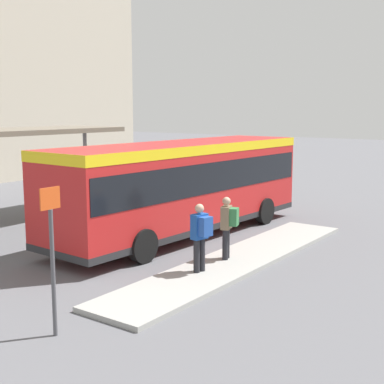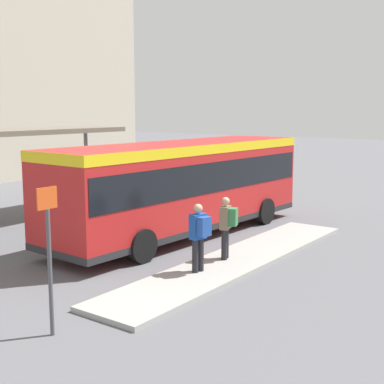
{
  "view_description": "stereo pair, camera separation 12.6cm",
  "coord_description": "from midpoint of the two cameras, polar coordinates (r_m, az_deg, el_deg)",
  "views": [
    {
      "loc": [
        -14.02,
        -10.47,
        4.19
      ],
      "look_at": [
        0.52,
        0.0,
        1.39
      ],
      "focal_mm": 50.0,
      "sensor_mm": 36.0,
      "label": 1
    },
    {
      "loc": [
        -13.95,
        -10.58,
        4.19
      ],
      "look_at": [
        0.52,
        0.0,
        1.39
      ],
      "focal_mm": 50.0,
      "sensor_mm": 36.0,
      "label": 2
    }
  ],
  "objects": [
    {
      "name": "bicycle_white",
      "position": [
        27.58,
        5.35,
        0.87
      ],
      "size": [
        0.48,
        1.68,
        0.73
      ],
      "rotation": [
        0.0,
        0.0,
        1.44
      ],
      "color": "black",
      "rests_on": "ground_plane"
    },
    {
      "name": "bicycle_green",
      "position": [
        26.9,
        6.44,
        0.58
      ],
      "size": [
        0.48,
        1.53,
        0.67
      ],
      "rotation": [
        0.0,
        0.0,
        1.72
      ],
      "color": "black",
      "rests_on": "ground_plane"
    },
    {
      "name": "pedestrian_companion",
      "position": [
        14.54,
        4.0,
        -3.4
      ],
      "size": [
        0.48,
        0.52,
        1.72
      ],
      "rotation": [
        0.0,
        0.0,
        1.89
      ],
      "color": "#232328",
      "rests_on": "curb_island"
    },
    {
      "name": "curb_island",
      "position": [
        14.9,
        5.11,
        -7.25
      ],
      "size": [
        10.37,
        1.8,
        0.12
      ],
      "color": "#9E9E99",
      "rests_on": "ground_plane"
    },
    {
      "name": "ground_plane",
      "position": [
        18.0,
        -0.78,
        -4.59
      ],
      "size": [
        120.0,
        120.0,
        0.0
      ],
      "primitive_type": "plane",
      "color": "#5B5B60"
    },
    {
      "name": "station_shelter",
      "position": [
        20.29,
        -19.54,
        5.91
      ],
      "size": [
        9.45,
        3.21,
        3.46
      ],
      "color": "#706656",
      "rests_on": "ground_plane"
    },
    {
      "name": "pedestrian_waiting",
      "position": [
        13.35,
        1.06,
        -4.43
      ],
      "size": [
        0.46,
        0.49,
        1.74
      ],
      "rotation": [
        0.0,
        0.0,
        1.4
      ],
      "color": "#232328",
      "rests_on": "curb_island"
    },
    {
      "name": "bicycle_blue",
      "position": [
        26.76,
        8.22,
        0.55
      ],
      "size": [
        0.48,
        1.65,
        0.71
      ],
      "rotation": [
        0.0,
        0.0,
        1.45
      ],
      "color": "black",
      "rests_on": "ground_plane"
    },
    {
      "name": "platform_sign",
      "position": [
        10.15,
        -14.64,
        -6.45
      ],
      "size": [
        0.44,
        0.08,
        2.8
      ],
      "color": "#4C4C51",
      "rests_on": "ground_plane"
    },
    {
      "name": "city_bus",
      "position": [
        17.67,
        -0.77,
        1.14
      ],
      "size": [
        10.54,
        3.09,
        3.09
      ],
      "rotation": [
        0.0,
        0.0,
        -0.05
      ],
      "color": "red",
      "rests_on": "ground_plane"
    }
  ]
}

